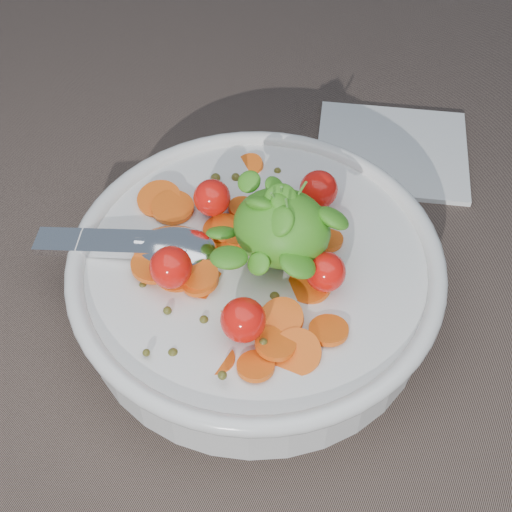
% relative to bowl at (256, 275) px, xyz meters
% --- Properties ---
extents(ground, '(6.00, 6.00, 0.00)m').
position_rel_bowl_xyz_m(ground, '(-0.01, -0.01, -0.03)').
color(ground, brown).
rests_on(ground, ground).
extents(bowl, '(0.30, 0.27, 0.12)m').
position_rel_bowl_xyz_m(bowl, '(0.00, 0.00, 0.00)').
color(bowl, silver).
rests_on(bowl, ground).
extents(napkin, '(0.17, 0.16, 0.01)m').
position_rel_bowl_xyz_m(napkin, '(0.04, 0.21, -0.03)').
color(napkin, white).
rests_on(napkin, ground).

